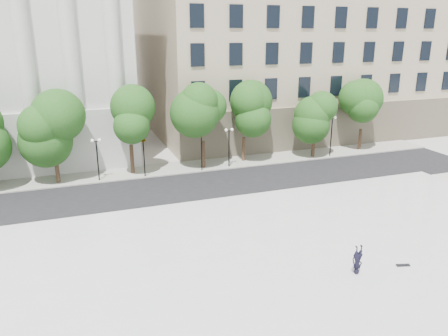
{
  "coord_description": "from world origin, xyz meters",
  "views": [
    {
      "loc": [
        -8.33,
        -16.09,
        12.84
      ],
      "look_at": [
        1.02,
        10.0,
        4.18
      ],
      "focal_mm": 35.0,
      "sensor_mm": 36.0,
      "label": 1
    }
  ],
  "objects_px": {
    "traffic_light_west": "(143,138)",
    "traffic_light_east": "(201,135)",
    "skateboard": "(403,265)",
    "person_lying": "(357,270)"
  },
  "relations": [
    {
      "from": "traffic_light_west",
      "to": "traffic_light_east",
      "type": "bearing_deg",
      "value": 0.0
    },
    {
      "from": "skateboard",
      "to": "traffic_light_west",
      "type": "bearing_deg",
      "value": 131.07
    },
    {
      "from": "traffic_light_west",
      "to": "traffic_light_east",
      "type": "relative_size",
      "value": 1.03
    },
    {
      "from": "traffic_light_west",
      "to": "person_lying",
      "type": "xyz_separation_m",
      "value": [
        7.64,
        -21.34,
        -3.06
      ]
    },
    {
      "from": "traffic_light_east",
      "to": "skateboard",
      "type": "bearing_deg",
      "value": -76.71
    },
    {
      "from": "person_lying",
      "to": "skateboard",
      "type": "bearing_deg",
      "value": 0.43
    },
    {
      "from": "traffic_light_west",
      "to": "person_lying",
      "type": "relative_size",
      "value": 2.59
    },
    {
      "from": "person_lying",
      "to": "skateboard",
      "type": "xyz_separation_m",
      "value": [
        2.92,
        -0.21,
        -0.19
      ]
    },
    {
      "from": "person_lying",
      "to": "skateboard",
      "type": "distance_m",
      "value": 2.93
    },
    {
      "from": "traffic_light_west",
      "to": "person_lying",
      "type": "bearing_deg",
      "value": -70.3
    }
  ]
}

